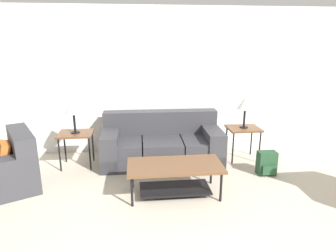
# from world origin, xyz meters

# --- Properties ---
(wall_back) EXTENTS (9.16, 0.06, 2.60)m
(wall_back) POSITION_xyz_m (0.00, 3.96, 1.30)
(wall_back) COLOR white
(wall_back) RESTS_ON ground_plane
(couch) EXTENTS (2.01, 0.98, 0.82)m
(couch) POSITION_xyz_m (-0.07, 3.34, 0.29)
(couch) COLOR #38383D
(couch) RESTS_ON ground_plane
(coffee_table) EXTENTS (1.26, 0.63, 0.43)m
(coffee_table) POSITION_xyz_m (-0.00, 2.14, 0.32)
(coffee_table) COLOR brown
(coffee_table) RESTS_ON ground_plane
(side_table_left) EXTENTS (0.55, 0.46, 0.57)m
(side_table_left) POSITION_xyz_m (-1.48, 3.27, 0.51)
(side_table_left) COLOR brown
(side_table_left) RESTS_ON ground_plane
(side_table_right) EXTENTS (0.55, 0.46, 0.57)m
(side_table_right) POSITION_xyz_m (1.34, 3.27, 0.51)
(side_table_right) COLOR brown
(side_table_right) RESTS_ON ground_plane
(table_lamp_left) EXTENTS (0.27, 0.27, 0.55)m
(table_lamp_left) POSITION_xyz_m (-1.48, 3.27, 1.00)
(table_lamp_left) COLOR black
(table_lamp_left) RESTS_ON side_table_left
(table_lamp_right) EXTENTS (0.27, 0.27, 0.55)m
(table_lamp_right) POSITION_xyz_m (1.34, 3.27, 1.00)
(table_lamp_right) COLOR black
(table_lamp_right) RESTS_ON side_table_right
(backpack) EXTENTS (0.28, 0.25, 0.37)m
(backpack) POSITION_xyz_m (1.50, 2.62, 0.18)
(backpack) COLOR #23472D
(backpack) RESTS_ON ground_plane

